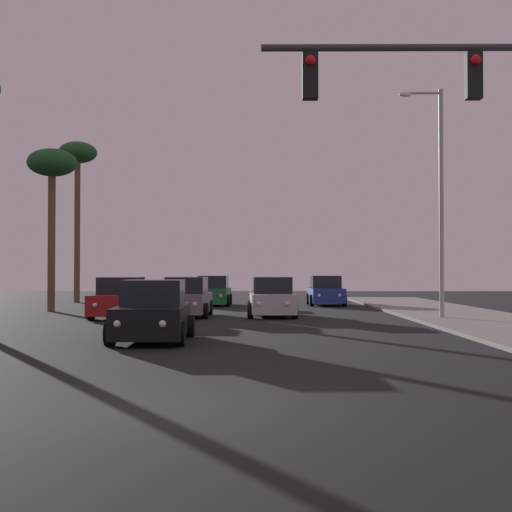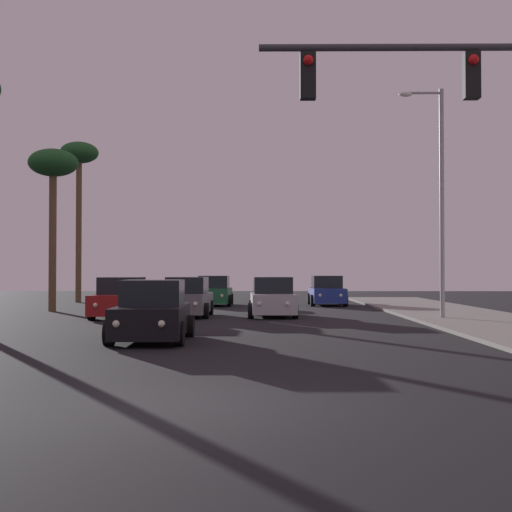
{
  "view_description": "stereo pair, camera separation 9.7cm",
  "coord_description": "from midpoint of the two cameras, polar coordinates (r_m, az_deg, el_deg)",
  "views": [
    {
      "loc": [
        1.1,
        -10.16,
        1.91
      ],
      "look_at": [
        0.97,
        14.01,
        2.44
      ],
      "focal_mm": 50.0,
      "sensor_mm": 36.0,
      "label": 1
    },
    {
      "loc": [
        1.2,
        -10.16,
        1.91
      ],
      "look_at": [
        0.97,
        14.01,
        2.44
      ],
      "focal_mm": 50.0,
      "sensor_mm": 36.0,
      "label": 2
    }
  ],
  "objects": [
    {
      "name": "ground_plane",
      "position": [
        10.4,
        -5.94,
        -11.83
      ],
      "size": [
        120.0,
        120.0,
        0.0
      ],
      "primitive_type": "plane",
      "color": "black"
    },
    {
      "name": "car_grey",
      "position": [
        30.47,
        -5.44,
        -3.42
      ],
      "size": [
        2.04,
        4.34,
        1.68
      ],
      "rotation": [
        0.0,
        0.0,
        3.11
      ],
      "color": "slate",
      "rests_on": "ground"
    },
    {
      "name": "car_green",
      "position": [
        40.35,
        -3.3,
        -2.89
      ],
      "size": [
        2.04,
        4.33,
        1.68
      ],
      "rotation": [
        0.0,
        0.0,
        3.12
      ],
      "color": "#195933",
      "rests_on": "ground"
    },
    {
      "name": "car_silver",
      "position": [
        30.37,
        1.43,
        -3.43
      ],
      "size": [
        2.04,
        4.34,
        1.68
      ],
      "rotation": [
        0.0,
        0.0,
        3.18
      ],
      "color": "#B7B7BC",
      "rests_on": "ground"
    },
    {
      "name": "car_red",
      "position": [
        29.89,
        -10.65,
        -3.44
      ],
      "size": [
        2.04,
        4.33,
        1.68
      ],
      "rotation": [
        0.0,
        0.0,
        3.11
      ],
      "color": "maroon",
      "rests_on": "ground"
    },
    {
      "name": "car_black",
      "position": [
        19.86,
        -8.15,
        -4.56
      ],
      "size": [
        2.04,
        4.34,
        1.68
      ],
      "rotation": [
        0.0,
        0.0,
        3.18
      ],
      "color": "black",
      "rests_on": "ground"
    },
    {
      "name": "car_blue",
      "position": [
        40.7,
        5.76,
        -2.87
      ],
      "size": [
        2.04,
        4.32,
        1.68
      ],
      "rotation": [
        0.0,
        0.0,
        3.15
      ],
      "color": "navy",
      "rests_on": "ground"
    },
    {
      "name": "traffic_light_mast",
      "position": [
        14.59,
        18.72,
        9.73
      ],
      "size": [
        6.38,
        0.36,
        6.5
      ],
      "color": "#38383D",
      "rests_on": "sidewalk_right"
    },
    {
      "name": "street_lamp",
      "position": [
        29.04,
        14.49,
        5.12
      ],
      "size": [
        1.74,
        0.24,
        9.0
      ],
      "color": "#99999E",
      "rests_on": "sidewalk_right"
    },
    {
      "name": "palm_tree_mid",
      "position": [
        35.95,
        -15.85,
        6.58
      ],
      "size": [
        2.4,
        2.4,
        7.84
      ],
      "color": "brown",
      "rests_on": "ground"
    },
    {
      "name": "palm_tree_far",
      "position": [
        46.11,
        -13.92,
        7.25
      ],
      "size": [
        2.4,
        2.4,
        10.01
      ],
      "color": "brown",
      "rests_on": "ground"
    }
  ]
}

